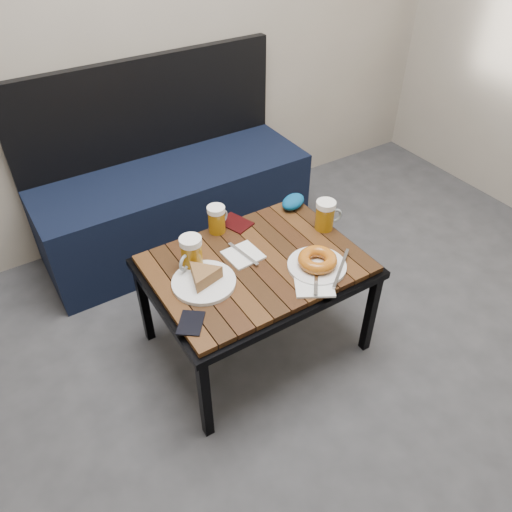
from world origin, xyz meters
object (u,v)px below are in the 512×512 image
passport_navy (191,323)px  knit_pouch (293,202)px  beer_mug_centre (217,219)px  plate_bagel (317,262)px  beer_mug_left (191,253)px  passport_burgundy (235,223)px  beer_mug_right (326,215)px  plate_pie (204,278)px  bench (173,198)px  cafe_table (256,270)px

passport_navy → knit_pouch: size_ratio=0.88×
beer_mug_centre → plate_bagel: bearing=-86.4°
beer_mug_left → beer_mug_centre: (0.19, 0.15, -0.01)m
beer_mug_left → passport_burgundy: 0.33m
beer_mug_right → knit_pouch: beer_mug_right is taller
plate_pie → beer_mug_left: bearing=86.0°
plate_bagel → knit_pouch: size_ratio=2.16×
beer_mug_centre → knit_pouch: bearing=-26.9°
beer_mug_centre → knit_pouch: size_ratio=0.94×
bench → plate_pie: 0.94m
cafe_table → beer_mug_centre: beer_mug_centre is taller
bench → beer_mug_left: (-0.25, -0.77, 0.27)m
cafe_table → plate_bagel: size_ratio=3.05×
bench → beer_mug_right: bench is taller
passport_navy → passport_burgundy: (0.42, 0.42, 0.00)m
bench → beer_mug_right: bearing=-68.3°
bench → cafe_table: (-0.03, -0.87, 0.16)m
beer_mug_right → passport_navy: 0.75m
bench → plate_pie: bearing=-106.4°
cafe_table → plate_pie: bearing=-178.7°
plate_pie → plate_bagel: 0.44m
cafe_table → plate_pie: 0.24m
bench → beer_mug_centre: bench is taller
passport_navy → knit_pouch: knit_pouch is taller
plate_pie → beer_mug_centre: bearing=52.5°
plate_bagel → passport_navy: (-0.54, -0.00, -0.02)m
cafe_table → passport_navy: 0.40m
beer_mug_left → beer_mug_right: (0.59, -0.07, -0.00)m
beer_mug_right → knit_pouch: bearing=110.1°
plate_bagel → knit_pouch: 0.42m
passport_navy → knit_pouch: bearing=67.1°
cafe_table → beer_mug_left: beer_mug_left is taller
cafe_table → passport_navy: size_ratio=7.48×
beer_mug_left → plate_pie: beer_mug_left is taller
cafe_table → bench: bearing=88.1°
beer_mug_right → passport_burgundy: bearing=157.2°
cafe_table → passport_navy: (-0.36, -0.16, 0.05)m
beer_mug_centre → bench: bearing=61.3°
passport_burgundy → knit_pouch: (0.28, -0.03, 0.02)m
beer_mug_left → passport_burgundy: (0.28, 0.16, -0.06)m
bench → passport_navy: size_ratio=12.47×
bench → plate_bagel: 1.06m
passport_burgundy → cafe_table: bearing=-122.5°
passport_burgundy → knit_pouch: size_ratio=1.06×
bench → passport_navy: 1.12m
plate_bagel → passport_navy: 0.54m
plate_pie → beer_mug_right: bearing=3.7°
cafe_table → beer_mug_centre: size_ratio=7.02×
passport_navy → passport_burgundy: bearing=82.9°
cafe_table → beer_mug_right: bearing=5.3°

